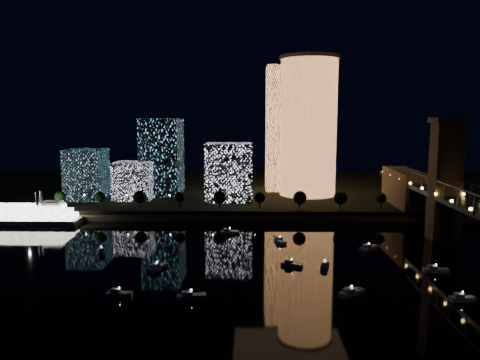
% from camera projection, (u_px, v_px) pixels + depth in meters
% --- Properties ---
extents(ground, '(520.00, 520.00, 0.00)m').
position_uv_depth(ground, '(296.00, 280.00, 146.03)').
color(ground, black).
rests_on(ground, ground).
extents(far_bank, '(420.00, 160.00, 5.00)m').
position_uv_depth(far_bank, '(273.00, 190.00, 304.12)').
color(far_bank, black).
rests_on(far_bank, ground).
extents(seawall, '(420.00, 6.00, 3.00)m').
position_uv_depth(seawall, '(280.00, 218.00, 227.02)').
color(seawall, '#6B5E4C').
rests_on(seawall, ground).
extents(tower_cylindrical, '(34.00, 34.00, 79.19)m').
position_uv_depth(tower_cylindrical, '(308.00, 126.00, 267.94)').
color(tower_cylindrical, '#EF8F4C').
rests_on(tower_cylindrical, far_bank).
extents(tower_rectangular, '(23.71, 23.71, 75.44)m').
position_uv_depth(tower_rectangular, '(285.00, 129.00, 288.11)').
color(tower_rectangular, '#EF8F4C').
rests_on(tower_rectangular, far_bank).
extents(midrise_blocks, '(101.33, 44.87, 44.13)m').
position_uv_depth(midrise_blocks, '(162.00, 166.00, 264.02)').
color(midrise_blocks, silver).
rests_on(midrise_blocks, far_bank).
extents(riverboat, '(52.79, 11.30, 15.89)m').
position_uv_depth(riverboat, '(23.00, 215.00, 220.78)').
color(riverboat, silver).
rests_on(riverboat, ground).
extents(motorboats, '(122.70, 76.67, 2.78)m').
position_uv_depth(motorboats, '(277.00, 264.00, 158.40)').
color(motorboats, silver).
rests_on(motorboats, ground).
extents(esplanade_trees, '(165.39, 6.73, 8.87)m').
position_uv_depth(esplanade_trees, '(225.00, 197.00, 232.37)').
color(esplanade_trees, black).
rests_on(esplanade_trees, far_bank).
extents(street_lamps, '(132.70, 0.70, 5.65)m').
position_uv_depth(street_lamps, '(212.00, 198.00, 238.68)').
color(street_lamps, black).
rests_on(street_lamps, far_bank).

